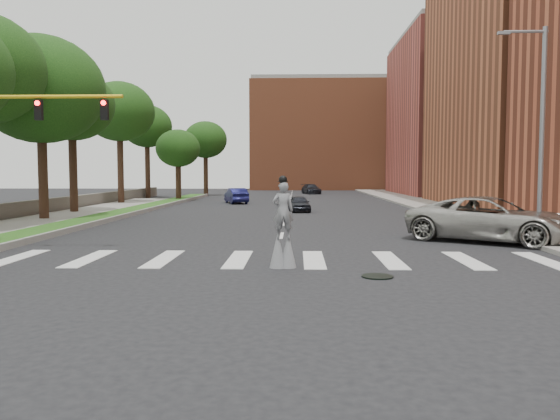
# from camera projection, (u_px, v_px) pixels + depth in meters

# --- Properties ---
(ground_plane) EXTENTS (160.00, 160.00, 0.00)m
(ground_plane) POSITION_uv_depth(u_px,v_px,m) (275.00, 265.00, 17.57)
(ground_plane) COLOR black
(ground_plane) RESTS_ON ground
(grass_median) EXTENTS (2.00, 60.00, 0.25)m
(grass_median) POSITION_uv_depth(u_px,v_px,m) (121.00, 213.00, 37.85)
(grass_median) COLOR #225117
(grass_median) RESTS_ON ground
(median_curb) EXTENTS (0.20, 60.00, 0.28)m
(median_curb) POSITION_uv_depth(u_px,v_px,m) (136.00, 213.00, 37.82)
(median_curb) COLOR gray
(median_curb) RESTS_ON ground
(sidewalk_left) EXTENTS (4.00, 60.00, 0.18)m
(sidewalk_left) POSITION_uv_depth(u_px,v_px,m) (1.00, 228.00, 27.98)
(sidewalk_left) COLOR gray
(sidewalk_left) RESTS_ON ground
(sidewalk_right) EXTENTS (5.00, 90.00, 0.18)m
(sidewalk_right) POSITION_uv_depth(u_px,v_px,m) (449.00, 209.00, 42.10)
(sidewalk_right) COLOR gray
(sidewalk_right) RESTS_ON ground
(stone_wall) EXTENTS (0.50, 56.00, 1.10)m
(stone_wall) POSITION_uv_depth(u_px,v_px,m) (56.00, 205.00, 39.99)
(stone_wall) COLOR #56514A
(stone_wall) RESTS_ON ground
(manhole) EXTENTS (0.90, 0.90, 0.04)m
(manhole) POSITION_uv_depth(u_px,v_px,m) (377.00, 276.00, 15.48)
(manhole) COLOR black
(manhole) RESTS_ON ground
(building_mid) EXTENTS (16.00, 22.00, 24.00)m
(building_mid) POSITION_uv_depth(u_px,v_px,m) (549.00, 65.00, 45.96)
(building_mid) COLOR #A55433
(building_mid) RESTS_ON ground
(building_far) EXTENTS (16.00, 22.00, 20.00)m
(building_far) POSITION_uv_depth(u_px,v_px,m) (463.00, 117.00, 70.03)
(building_far) COLOR #BC5045
(building_far) RESTS_ON ground
(building_backdrop) EXTENTS (26.00, 14.00, 18.00)m
(building_backdrop) POSITION_uv_depth(u_px,v_px,m) (327.00, 137.00, 94.53)
(building_backdrop) COLOR #A55433
(building_backdrop) RESTS_ON ground
(streetlight) EXTENTS (2.05, 0.20, 9.00)m
(streetlight) POSITION_uv_depth(u_px,v_px,m) (540.00, 126.00, 22.87)
(streetlight) COLOR slate
(streetlight) RESTS_ON ground
(traffic_signal) EXTENTS (5.30, 0.23, 6.20)m
(traffic_signal) POSITION_uv_depth(u_px,v_px,m) (19.00, 141.00, 20.57)
(traffic_signal) COLOR black
(traffic_signal) RESTS_ON ground
(stilt_performer) EXTENTS (0.84, 0.55, 2.87)m
(stilt_performer) POSITION_uv_depth(u_px,v_px,m) (283.00, 231.00, 16.93)
(stilt_performer) COLOR black
(stilt_performer) RESTS_ON ground
(suv_crossing) EXTENTS (7.54, 6.53, 1.93)m
(suv_crossing) POSITION_uv_depth(u_px,v_px,m) (491.00, 219.00, 23.21)
(suv_crossing) COLOR #A5A29B
(suv_crossing) RESTS_ON ground
(car_near) EXTENTS (1.88, 3.69, 1.20)m
(car_near) POSITION_uv_depth(u_px,v_px,m) (299.00, 204.00, 40.95)
(car_near) COLOR black
(car_near) RESTS_ON ground
(car_mid) EXTENTS (2.85, 4.68, 1.46)m
(car_mid) POSITION_uv_depth(u_px,v_px,m) (236.00, 196.00, 51.83)
(car_mid) COLOR #171851
(car_mid) RESTS_ON ground
(car_far) EXTENTS (2.96, 4.91, 1.33)m
(car_far) POSITION_uv_depth(u_px,v_px,m) (311.00, 189.00, 74.33)
(car_far) COLOR black
(car_far) RESTS_ON ground
(tree_2) EXTENTS (7.56, 7.56, 11.13)m
(tree_2) POSITION_uv_depth(u_px,v_px,m) (40.00, 90.00, 32.58)
(tree_2) COLOR black
(tree_2) RESTS_ON ground
(tree_3) EXTENTS (5.95, 5.95, 10.25)m
(tree_3) POSITION_uv_depth(u_px,v_px,m) (71.00, 105.00, 38.24)
(tree_3) COLOR black
(tree_3) RESTS_ON ground
(tree_4) EXTENTS (6.37, 6.37, 11.19)m
(tree_4) POSITION_uv_depth(u_px,v_px,m) (119.00, 112.00, 49.64)
(tree_4) COLOR black
(tree_4) RESTS_ON ground
(tree_5) EXTENTS (5.63, 5.63, 10.54)m
(tree_5) POSITION_uv_depth(u_px,v_px,m) (147.00, 127.00, 61.67)
(tree_5) COLOR black
(tree_5) RESTS_ON ground
(tree_6) EXTENTS (4.52, 4.52, 7.33)m
(tree_6) POSITION_uv_depth(u_px,v_px,m) (178.00, 149.00, 55.92)
(tree_6) COLOR black
(tree_6) RESTS_ON ground
(tree_7) EXTENTS (5.41, 5.41, 9.31)m
(tree_7) POSITION_uv_depth(u_px,v_px,m) (205.00, 140.00, 68.20)
(tree_7) COLOR black
(tree_7) RESTS_ON ground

